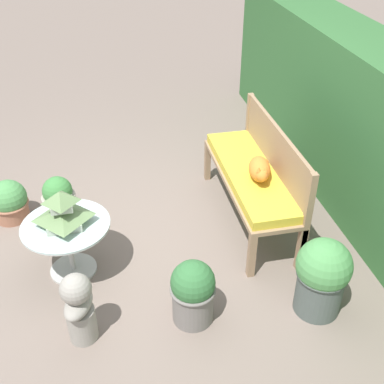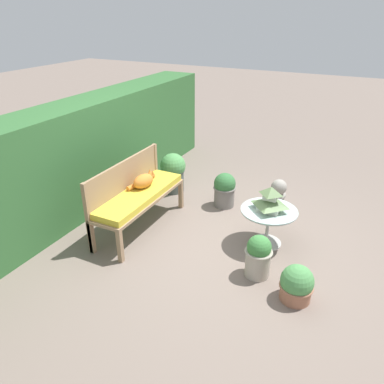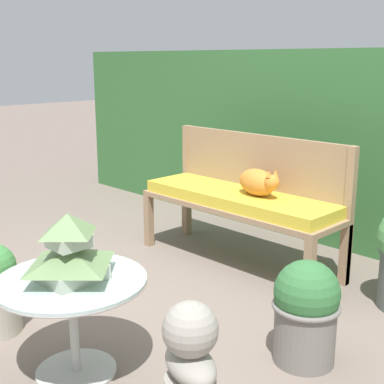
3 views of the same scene
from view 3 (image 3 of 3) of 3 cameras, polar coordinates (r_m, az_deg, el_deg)
ground at (r=3.35m, az=-4.93°, el=-13.13°), size 30.00×30.00×0.00m
foliage_hedge_back at (r=4.80m, az=16.02°, el=4.81°), size 6.40×0.71×1.61m
garden_bench at (r=4.02m, az=4.95°, el=-1.15°), size 1.63×0.50×0.56m
bench_backrest at (r=4.14m, az=7.08°, el=2.47°), size 1.63×0.06×0.97m
cat at (r=3.90m, az=7.10°, el=1.03°), size 0.42×0.29×0.22m
patio_table at (r=2.69m, az=-12.65°, el=-11.11°), size 0.73×0.73×0.51m
pagoda_birdhouse at (r=2.60m, az=-12.94°, el=-6.20°), size 0.37×0.37×0.33m
garden_bust at (r=2.25m, az=-0.18°, el=-18.48°), size 0.36×0.29×0.61m
potted_plant_bench_left at (r=2.84m, az=12.05°, el=-12.29°), size 0.35×0.35×0.55m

